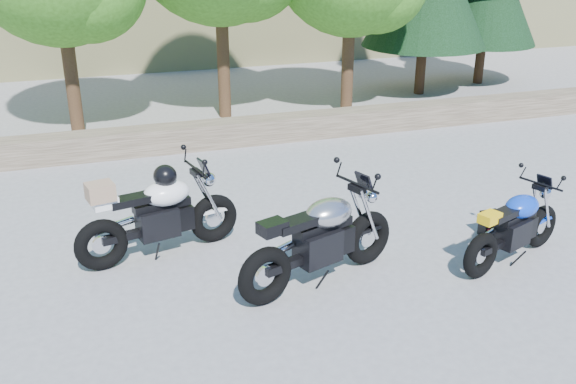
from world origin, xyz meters
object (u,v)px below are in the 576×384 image
at_px(silver_bike, 321,240).
at_px(white_bike, 158,213).
at_px(backpack, 490,224).
at_px(blue_bike, 515,228).

distance_m(silver_bike, white_bike, 2.23).
xyz_separation_m(white_bike, backpack, (4.57, -0.87, -0.44)).
bearing_deg(white_bike, blue_bike, -32.96).
distance_m(white_bike, backpack, 4.67).
xyz_separation_m(silver_bike, white_bike, (-1.79, 1.33, 0.04)).
relative_size(blue_bike, backpack, 5.22).
xyz_separation_m(white_bike, blue_bike, (4.39, -1.60, -0.14)).
distance_m(silver_bike, blue_bike, 2.61).
bearing_deg(backpack, white_bike, 169.67).
bearing_deg(blue_bike, silver_bike, 153.44).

